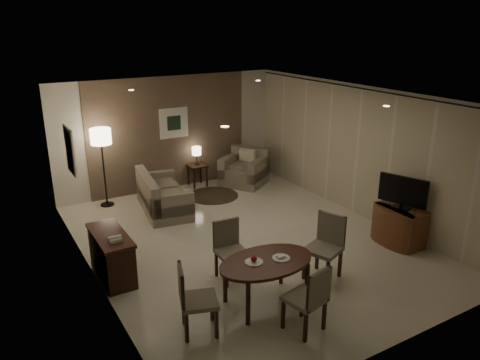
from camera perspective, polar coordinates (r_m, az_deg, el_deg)
room_shell at (r=8.64m, az=-0.68°, el=1.63°), size 5.50×7.00×2.70m
taupe_accent at (r=11.33m, az=-8.54°, el=5.63°), size 3.96×0.03×2.70m
curtain_wall at (r=9.92m, az=14.07°, el=3.18°), size 0.08×6.70×2.58m
curtain_rod at (r=9.66m, az=14.70°, el=10.73°), size 0.03×6.80×0.03m
art_back_frame at (r=11.29m, az=-8.08°, el=6.91°), size 0.72×0.03×0.72m
art_back_canvas at (r=11.27m, az=-8.05°, el=6.89°), size 0.34×0.01×0.34m
art_left_frame at (r=8.33m, az=-20.04°, el=3.37°), size 0.03×0.60×0.80m
art_left_canvas at (r=8.33m, az=-19.94°, el=3.39°), size 0.01×0.46×0.64m
downlight_nl at (r=5.78m, az=-1.86°, el=6.53°), size 0.10×0.10×0.01m
downlight_nr at (r=7.51m, az=17.42°, el=8.59°), size 0.10×0.10×0.01m
downlight_fl at (r=9.05m, az=-13.12°, el=10.61°), size 0.10×0.10×0.01m
downlight_fr at (r=10.25m, az=2.23°, el=12.02°), size 0.10×0.10×0.01m
console_desk at (r=7.80m, az=-15.36°, el=-8.87°), size 0.48×1.20×0.75m
telephone at (r=7.35m, az=-15.00°, el=-6.92°), size 0.20×0.14×0.09m
tv_cabinet at (r=9.10m, az=18.88°, el=-5.26°), size 0.48×0.90×0.70m
flat_tv at (r=8.84m, az=19.25°, el=-1.33°), size 0.36×0.85×0.60m
dining_table at (r=6.92m, az=3.18°, el=-12.29°), size 1.45×0.91×0.68m
chair_near at (r=6.37m, az=7.87°, el=-14.02°), size 0.55×0.55×0.96m
chair_far at (r=7.41m, az=-0.96°, el=-8.77°), size 0.49×0.49×0.95m
chair_left at (r=6.29m, az=-4.99°, el=-14.34°), size 0.59×0.59×0.96m
chair_right at (r=7.54m, az=10.11°, el=-8.24°), size 0.65×0.65×1.04m
plate_a at (r=6.70m, az=1.69°, el=-9.97°), size 0.26×0.26×0.02m
plate_b at (r=6.82m, az=5.03°, el=-9.46°), size 0.26×0.26×0.02m
fruit_apple at (r=6.67m, az=1.70°, el=-9.57°), size 0.09×0.09×0.09m
napkin at (r=6.81m, az=5.04°, el=-9.29°), size 0.12×0.08×0.03m
round_rug at (r=11.02m, az=-3.31°, el=-1.89°), size 1.19×1.19×0.01m
sofa at (r=10.17m, az=-9.28°, el=-1.50°), size 1.85×1.12×0.82m
armchair at (r=11.63m, az=0.46°, el=1.55°), size 1.33×1.35×0.88m
side_table at (r=11.62m, az=-5.20°, el=0.58°), size 0.43×0.43×0.54m
table_lamp at (r=11.48m, az=-5.31°, el=3.07°), size 0.22×0.22×0.50m
floor_lamp at (r=10.58m, az=-16.28°, el=1.42°), size 0.44×0.44×1.74m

